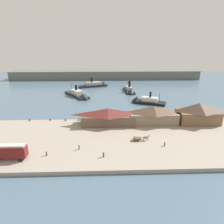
# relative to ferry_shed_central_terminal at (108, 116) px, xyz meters

# --- Properties ---
(ground_plane) EXTENTS (320.00, 320.00, 0.00)m
(ground_plane) POSITION_rel_ferry_shed_central_terminal_xyz_m (-0.70, 9.44, -4.62)
(ground_plane) COLOR slate
(quay_promenade) EXTENTS (110.00, 36.00, 1.20)m
(quay_promenade) POSITION_rel_ferry_shed_central_terminal_xyz_m (-0.70, -12.56, -4.02)
(quay_promenade) COLOR #9E9384
(quay_promenade) RESTS_ON ground
(seawall_edge) EXTENTS (110.00, 0.80, 1.00)m
(seawall_edge) POSITION_rel_ferry_shed_central_terminal_xyz_m (-0.70, 5.84, -4.12)
(seawall_edge) COLOR gray
(seawall_edge) RESTS_ON ground
(ferry_shed_central_terminal) EXTENTS (21.65, 7.98, 6.73)m
(ferry_shed_central_terminal) POSITION_rel_ferry_shed_central_terminal_xyz_m (0.00, 0.00, 0.00)
(ferry_shed_central_terminal) COLOR brown
(ferry_shed_central_terminal) RESTS_ON quay_promenade
(ferry_shed_east_terminal) EXTENTS (19.74, 8.08, 7.28)m
(ferry_shed_east_terminal) POSITION_rel_ferry_shed_central_terminal_xyz_m (18.60, 0.61, 0.28)
(ferry_shed_east_terminal) COLOR #847056
(ferry_shed_east_terminal) RESTS_ON quay_promenade
(ferry_shed_customs_shed) EXTENTS (16.63, 9.15, 8.44)m
(ferry_shed_customs_shed) POSITION_rel_ferry_shed_central_terminal_xyz_m (37.14, 0.46, 0.87)
(ferry_shed_customs_shed) COLOR brown
(ferry_shed_customs_shed) RESTS_ON quay_promenade
(street_tram) EXTENTS (9.87, 2.69, 4.58)m
(street_tram) POSITION_rel_ferry_shed_central_terminal_xyz_m (-28.24, -24.36, -0.77)
(street_tram) COLOR maroon
(street_tram) RESTS_ON quay_promenade
(horse_cart) EXTENTS (5.69, 1.49, 1.87)m
(horse_cart) POSITION_rel_ferry_shed_central_terminal_xyz_m (10.80, -14.52, -2.49)
(horse_cart) COLOR brown
(horse_cart) RESTS_ON quay_promenade
(pedestrian_at_waters_edge) EXTENTS (0.38, 0.38, 1.55)m
(pedestrian_at_waters_edge) POSITION_rel_ferry_shed_central_terminal_xyz_m (-18.35, -22.81, -2.71)
(pedestrian_at_waters_edge) COLOR #4C3D33
(pedestrian_at_waters_edge) RESTS_ON quay_promenade
(pedestrian_near_east_shed) EXTENTS (0.38, 0.38, 1.53)m
(pedestrian_near_east_shed) POSITION_rel_ferry_shed_central_terminal_xyz_m (17.90, -18.50, -2.72)
(pedestrian_near_east_shed) COLOR #4C3D33
(pedestrian_near_east_shed) RESTS_ON quay_promenade
(pedestrian_walking_west) EXTENTS (0.43, 0.43, 1.72)m
(pedestrian_walking_west) POSITION_rel_ferry_shed_central_terminal_xyz_m (-1.64, -24.14, -2.63)
(pedestrian_walking_west) COLOR #4C3D33
(pedestrian_walking_west) RESTS_ON quay_promenade
(pedestrian_by_tram) EXTENTS (0.41, 0.41, 1.66)m
(pedestrian_by_tram) POSITION_rel_ferry_shed_central_terminal_xyz_m (-9.26, -19.58, -2.66)
(pedestrian_by_tram) COLOR #6B5B4C
(pedestrian_by_tram) RESTS_ON quay_promenade
(mooring_post_center_west) EXTENTS (0.44, 0.44, 0.90)m
(mooring_post_center_west) POSITION_rel_ferry_shed_central_terminal_xyz_m (-33.39, 4.53, -2.97)
(mooring_post_center_west) COLOR black
(mooring_post_center_west) RESTS_ON quay_promenade
(mooring_post_west) EXTENTS (0.44, 0.44, 0.90)m
(mooring_post_west) POSITION_rel_ferry_shed_central_terminal_xyz_m (-18.09, 4.08, -2.97)
(mooring_post_west) COLOR black
(mooring_post_west) RESTS_ON quay_promenade
(mooring_post_east) EXTENTS (0.44, 0.44, 0.90)m
(mooring_post_east) POSITION_rel_ferry_shed_central_terminal_xyz_m (-12.45, 4.37, -2.97)
(mooring_post_east) COLOR black
(mooring_post_east) RESTS_ON quay_promenade
(mooring_post_center_east) EXTENTS (0.44, 0.44, 0.90)m
(mooring_post_center_east) POSITION_rel_ferry_shed_central_terminal_xyz_m (-24.70, 4.59, -2.97)
(mooring_post_center_east) COLOR black
(mooring_post_center_east) RESTS_ON quay_promenade
(ferry_approaching_west) EXTENTS (24.28, 12.42, 9.10)m
(ferry_approaching_west) POSITION_rel_ferry_shed_central_terminal_xyz_m (-8.39, 78.95, -3.18)
(ferry_approaching_west) COLOR #23282D
(ferry_approaching_west) RESTS_ON ground
(ferry_moored_west) EXTENTS (20.41, 13.18, 9.07)m
(ferry_moored_west) POSITION_rel_ferry_shed_central_terminal_xyz_m (21.56, 32.85, -3.47)
(ferry_moored_west) COLOR black
(ferry_moored_west) RESTS_ON ground
(ferry_outer_harbor) EXTENTS (19.63, 24.73, 9.93)m
(ferry_outer_harbor) POSITION_rel_ferry_shed_central_terminal_xyz_m (-17.86, 47.34, -3.39)
(ferry_outer_harbor) COLOR #23282D
(ferry_outer_harbor) RESTS_ON ground
(ferry_moored_east) EXTENTS (6.95, 21.58, 9.69)m
(ferry_moored_east) POSITION_rel_ferry_shed_central_terminal_xyz_m (16.06, 59.02, -3.36)
(ferry_moored_east) COLOR #23282D
(ferry_moored_east) RESTS_ON ground
(far_headland) EXTENTS (180.00, 24.00, 8.00)m
(far_headland) POSITION_rel_ferry_shed_central_terminal_xyz_m (-0.70, 119.44, -0.62)
(far_headland) COLOR #60665B
(far_headland) RESTS_ON ground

